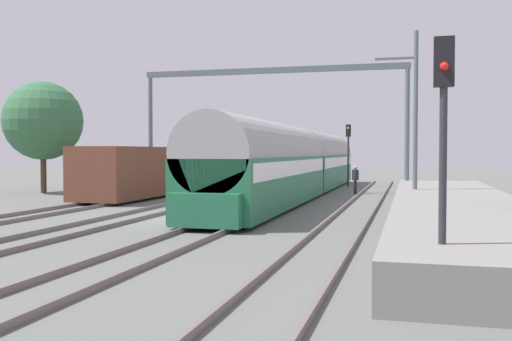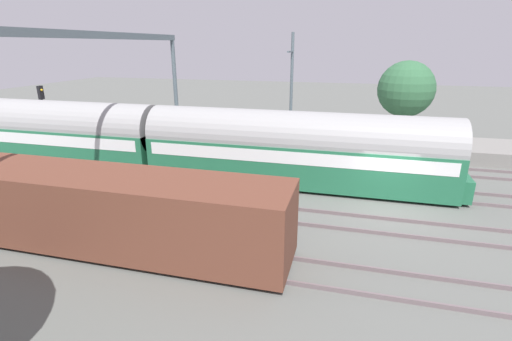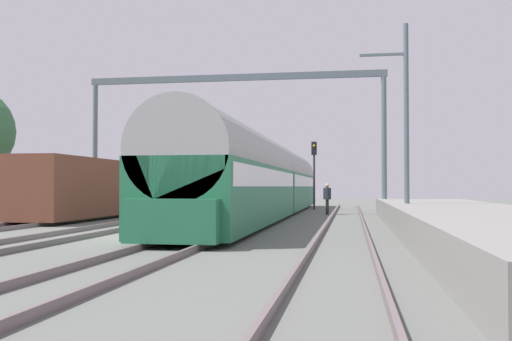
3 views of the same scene
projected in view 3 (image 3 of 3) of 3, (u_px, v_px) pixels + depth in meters
The scene contains 11 objects.
ground at pixel (141, 237), 18.26m from camera, with size 120.00×120.00×0.00m, color #60635E.
track_west at pixel (79, 233), 18.60m from camera, with size 1.52×60.00×0.16m.
track_east at pixel (206, 235), 17.93m from camera, with size 1.52×60.00×0.16m.
track_far_east at pixel (343, 237), 17.26m from camera, with size 1.52×60.00×0.16m.
platform at pixel (465, 221), 18.63m from camera, with size 4.40×28.00×0.90m.
passenger_train at pixel (266, 179), 30.62m from camera, with size 2.93×32.85×3.82m.
freight_car at pixel (93, 188), 29.15m from camera, with size 2.80×13.00×2.70m.
person_crossing at pixel (327, 196), 32.34m from camera, with size 0.44×0.46×1.73m.
railway_signal_far at pixel (314, 166), 39.71m from camera, with size 0.36×0.30×4.61m.
catenary_gantry at pixel (234, 109), 32.72m from camera, with size 16.88×0.28×7.86m.
catenary_pole_east_mid at pixel (405, 121), 22.95m from camera, with size 1.90×0.20×8.00m.
Camera 3 is at (6.49, -17.49, 1.57)m, focal length 41.00 mm.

